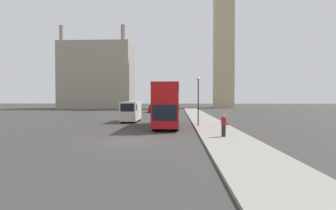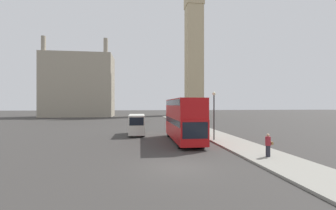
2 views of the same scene
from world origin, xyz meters
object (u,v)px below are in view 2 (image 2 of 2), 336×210
object	(u,v)px
white_van	(137,124)
pedestrian	(268,145)
parked_sedan	(141,118)
street_lamp	(214,108)
red_double_decker_bus	(183,118)
clock_tower	(194,35)

from	to	relation	value
white_van	pedestrian	bearing A→B (deg)	-55.77
parked_sedan	street_lamp	bearing A→B (deg)	-75.58
red_double_decker_bus	clock_tower	bearing A→B (deg)	75.17
clock_tower	red_double_decker_bus	xyz separation A→B (m)	(-16.26, -61.43, -28.46)
white_van	street_lamp	xyz separation A→B (m)	(8.09, -5.91, 2.14)
red_double_decker_bus	white_van	xyz separation A→B (m)	(-4.86, 5.73, -1.08)
pedestrian	parked_sedan	size ratio (longest dim) A/B	0.38
red_double_decker_bus	pedestrian	world-z (taller)	red_double_decker_bus
white_van	parked_sedan	xyz separation A→B (m)	(0.58, 23.33, -0.65)
red_double_decker_bus	parked_sedan	world-z (taller)	red_double_decker_bus
clock_tower	street_lamp	world-z (taller)	clock_tower
red_double_decker_bus	pedestrian	size ratio (longest dim) A/B	6.20
street_lamp	parked_sedan	size ratio (longest dim) A/B	1.19
parked_sedan	white_van	bearing A→B (deg)	-91.42
clock_tower	parked_sedan	world-z (taller)	clock_tower
street_lamp	clock_tower	bearing A→B (deg)	78.06
red_double_decker_bus	parked_sedan	size ratio (longest dim) A/B	2.38
red_double_decker_bus	street_lamp	world-z (taller)	street_lamp
pedestrian	street_lamp	size ratio (longest dim) A/B	0.32
clock_tower	white_van	size ratio (longest dim) A/B	11.70
pedestrian	street_lamp	xyz separation A→B (m)	(-1.28, 7.87, 2.55)
red_double_decker_bus	white_van	distance (m)	7.59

